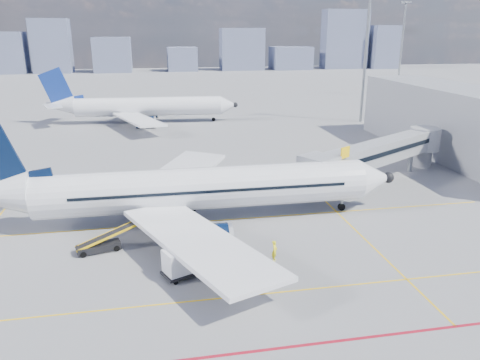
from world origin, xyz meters
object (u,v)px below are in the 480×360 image
Objects in this scene: ramp_worker at (275,251)px; main_aircraft at (186,190)px; cargo_dolly at (189,260)px; baggage_tug at (228,270)px; belt_loader at (100,245)px; second_aircraft at (141,107)px.

main_aircraft is at bearing 60.11° from ramp_worker.
main_aircraft is 9.54× the size of cargo_dolly.
baggage_tug is 0.45× the size of belt_loader.
belt_loader reaches higher than baggage_tug.
cargo_dolly reaches higher than belt_loader.
baggage_tug is 1.31× the size of ramp_worker.
ramp_worker is (4.17, 2.20, 0.16)m from baggage_tug.
ramp_worker is at bearing -16.65° from cargo_dolly.
belt_loader is at bearing 137.84° from baggage_tug.
second_aircraft is at bearing 37.12° from ramp_worker.
cargo_dolly reaches higher than baggage_tug.
second_aircraft is at bearing 87.96° from baggage_tug.
baggage_tug is 3.15m from cargo_dolly.
main_aircraft is 9.72m from belt_loader.
belt_loader is at bearing 118.97° from cargo_dolly.
cargo_dolly is (-0.65, -10.59, -1.99)m from main_aircraft.
second_aircraft is 64.13m from ramp_worker.
cargo_dolly is at bearing -93.19° from main_aircraft.
second_aircraft is at bearing 72.52° from belt_loader.
second_aircraft reaches higher than cargo_dolly.
second_aircraft is 8.70× the size of cargo_dolly.
ramp_worker is (6.99, 0.90, -0.34)m from cargo_dolly.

